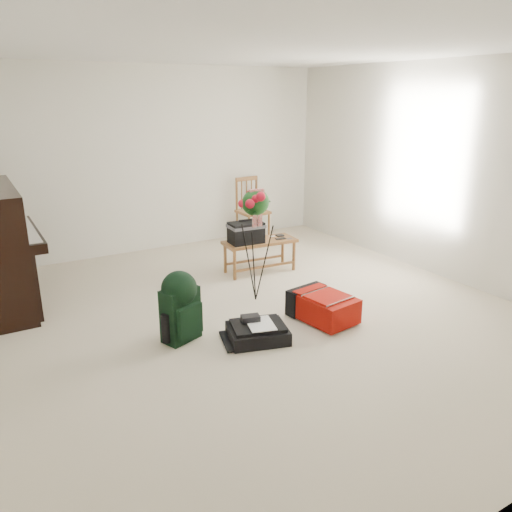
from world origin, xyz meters
TOP-DOWN VIEW (x-y plane):
  - floor at (0.00, 0.00)m, footprint 5.00×5.50m
  - ceiling at (0.00, 0.00)m, footprint 5.00×5.50m
  - wall_back at (0.00, 2.75)m, footprint 5.00×0.04m
  - wall_right at (2.50, 0.00)m, footprint 0.04×5.50m
  - bench at (0.54, 1.12)m, footprint 0.92×0.43m
  - dining_chair at (1.31, 2.43)m, footprint 0.42×0.42m
  - red_suitcase at (0.48, -0.34)m, footprint 0.50×0.68m
  - black_duffel at (-0.28, -0.42)m, footprint 0.61×0.54m
  - green_backpack at (-0.87, -0.07)m, footprint 0.38×0.35m
  - flower_stand at (0.17, 0.39)m, footprint 0.46×0.46m

SIDE VIEW (x-z plane):
  - floor at x=0.00m, z-range -0.01..0.01m
  - black_duffel at x=-0.28m, z-range -0.03..0.19m
  - red_suitcase at x=0.48m, z-range 0.01..0.28m
  - green_backpack at x=-0.87m, z-range 0.03..0.68m
  - dining_chair at x=1.31m, z-range -0.01..0.93m
  - bench at x=0.54m, z-range 0.14..0.83m
  - flower_stand at x=0.17m, z-range -0.02..1.22m
  - wall_back at x=0.00m, z-range 0.00..2.50m
  - wall_right at x=2.50m, z-range 0.00..2.50m
  - ceiling at x=0.00m, z-range 2.50..2.50m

